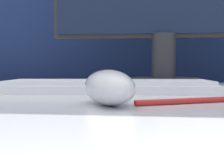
# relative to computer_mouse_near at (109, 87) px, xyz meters

# --- Properties ---
(partition_panel) EXTENTS (5.00, 0.03, 1.22)m
(partition_panel) POSITION_rel_computer_mouse_near_xyz_m (0.03, 0.73, -0.16)
(partition_panel) COLOR navy
(partition_panel) RESTS_ON ground_plane
(computer_mouse_near) EXTENTS (0.11, 0.14, 0.05)m
(computer_mouse_near) POSITION_rel_computer_mouse_near_xyz_m (0.00, 0.00, 0.00)
(computer_mouse_near) COLOR silver
(computer_mouse_near) RESTS_ON desk
(keyboard) EXTENTS (0.43, 0.16, 0.02)m
(keyboard) POSITION_rel_computer_mouse_near_xyz_m (-0.03, 0.20, -0.01)
(keyboard) COLOR white
(keyboard) RESTS_ON desk
(pen) EXTENTS (0.14, 0.08, 0.01)m
(pen) POSITION_rel_computer_mouse_near_xyz_m (0.10, 0.03, -0.02)
(pen) COLOR red
(pen) RESTS_ON desk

